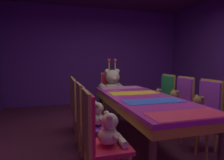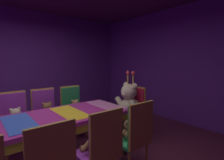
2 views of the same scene
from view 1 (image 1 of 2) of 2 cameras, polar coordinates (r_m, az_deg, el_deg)
ground_plane at (r=3.05m, az=8.75°, el=-18.68°), size 7.90×7.90×0.00m
wall_back at (r=5.84m, az=-4.42°, el=7.04°), size 5.20×0.12×2.80m
banquet_table at (r=2.84m, az=8.94°, el=-6.58°), size 0.90×2.31×0.75m
chair_left_0 at (r=1.85m, az=-5.02°, el=-15.05°), size 0.42×0.41×0.98m
teddy_left_0 at (r=1.89m, az=-0.52°, el=-14.75°), size 0.26×0.33×0.32m
chair_left_1 at (r=2.39m, az=-7.66°, el=-10.32°), size 0.42×0.41×0.98m
teddy_left_1 at (r=2.42m, az=-4.21°, el=-10.35°), size 0.24×0.32×0.30m
chair_left_2 at (r=2.86m, az=-9.40°, el=-7.66°), size 0.42×0.41×0.98m
teddy_left_2 at (r=2.89m, az=-6.50°, el=-7.63°), size 0.25×0.33×0.31m
chair_left_3 at (r=3.39m, az=-10.33°, el=-5.62°), size 0.42×0.41×0.98m
teddy_left_3 at (r=3.41m, az=-7.91°, el=-5.80°), size 0.23×0.30×0.28m
chair_right_1 at (r=3.11m, az=25.93°, el=-7.11°), size 0.42×0.41×0.98m
teddy_right_1 at (r=3.01m, az=23.85°, el=-7.52°), size 0.25×0.33×0.31m
chair_right_2 at (r=3.53m, az=19.73°, el=-5.41°), size 0.42×0.41×0.98m
teddy_right_2 at (r=3.45m, az=17.76°, el=-5.70°), size 0.25×0.33×0.31m
chair_right_3 at (r=3.96m, az=15.25°, el=-4.11°), size 0.42×0.41×0.98m
teddy_right_3 at (r=3.89m, az=13.44°, el=-4.61°), size 0.21×0.28×0.26m
throne_chair at (r=4.43m, az=-0.41°, el=-2.90°), size 0.41×0.42×0.98m
king_teddy_bear at (r=4.25m, az=0.20°, el=-1.47°), size 0.66×0.51×0.84m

